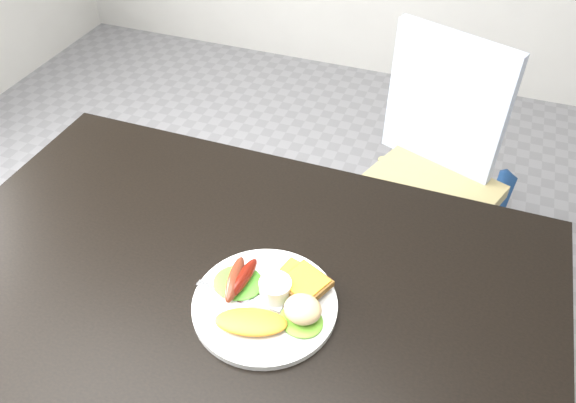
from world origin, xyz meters
The scene contains 14 objects.
dining_table centered at (0.00, 0.00, 0.73)m, with size 1.20×0.80×0.04m, color black.
dining_chair centered at (0.28, 0.73, 0.45)m, with size 0.37×0.37×0.04m, color tan.
person centered at (0.40, 0.48, 0.73)m, with size 0.53×0.35×1.47m, color navy.
plate centered at (0.08, -0.02, 0.76)m, with size 0.26×0.26×0.01m, color white.
lettuce_left centered at (0.02, 0.00, 0.77)m, with size 0.09×0.08×0.01m, color green.
lettuce_right centered at (0.15, -0.04, 0.77)m, with size 0.08×0.07×0.01m, color #338A1D.
omelette centered at (0.08, -0.07, 0.77)m, with size 0.12×0.06×0.02m, color orange.
sausage_a centered at (0.02, -0.01, 0.78)m, with size 0.03×0.11×0.03m, color maroon.
sausage_b centered at (0.03, 0.00, 0.78)m, with size 0.03×0.10×0.03m, color #61130F.
ramekin centered at (0.09, 0.00, 0.78)m, with size 0.06×0.06×0.03m, color white.
toast_a centered at (0.12, 0.04, 0.77)m, with size 0.07×0.07×0.01m, color #7D6016.
toast_b centered at (0.14, 0.03, 0.78)m, with size 0.08×0.08×0.01m, color brown.
potato_salad centered at (0.15, -0.03, 0.79)m, with size 0.07×0.06×0.04m, color beige.
fork centered at (0.03, -0.03, 0.76)m, with size 0.16×0.01×0.00m, color #ADAFB7.
Camera 1 is at (0.33, -0.59, 1.56)m, focal length 35.00 mm.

